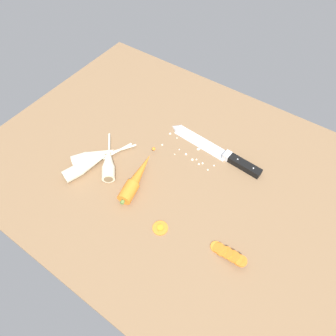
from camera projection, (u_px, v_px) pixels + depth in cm
name	position (u px, v px, depth cm)	size (l,w,h in cm)	color
ground_plane	(172.00, 170.00, 96.10)	(120.00, 90.00, 4.00)	brown
chefs_knife	(212.00, 148.00, 98.19)	(34.85, 5.85, 4.18)	silver
whole_carrot	(136.00, 178.00, 89.30)	(7.72, 22.21, 4.20)	orange
parsnip_front	(109.00, 163.00, 92.90)	(14.50, 16.13, 4.00)	beige
parsnip_mid_left	(94.00, 156.00, 94.50)	(13.40, 18.87, 4.00)	beige
parsnip_mid_right	(87.00, 165.00, 92.31)	(9.87, 23.41, 4.00)	beige
carrot_slice_stack	(228.00, 254.00, 76.49)	(10.30, 3.59, 3.32)	orange
carrot_slice_stray_near	(160.00, 228.00, 81.76)	(4.37, 4.37, 0.70)	orange
mince_crumbs	(190.00, 149.00, 98.36)	(20.01, 9.75, 0.88)	silver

